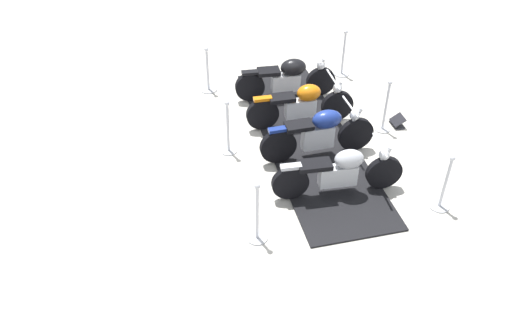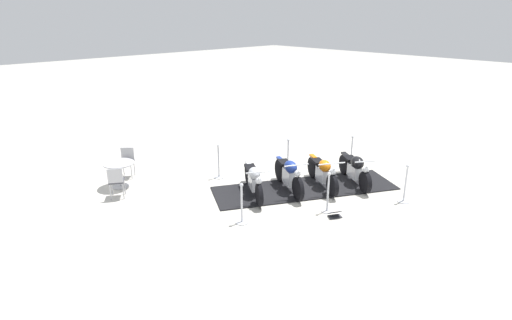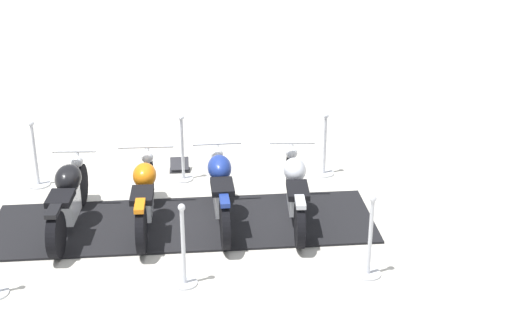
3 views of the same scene
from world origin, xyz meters
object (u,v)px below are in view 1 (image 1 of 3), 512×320
Objects in this scene: motorcycle_chrome at (341,171)px; stanchion_left_rear at (208,78)px; motorcycle_black at (288,77)px; stanchion_left_mid at (228,135)px; info_placard at (397,123)px; motorcycle_copper at (303,104)px; stanchion_right_mid at (385,113)px; stanchion_right_rear at (343,61)px; motorcycle_navy at (320,132)px; stanchion_right_front at (443,191)px; stanchion_left_front at (257,221)px.

stanchion_left_rear is at bearing 115.99° from motorcycle_chrome.
stanchion_left_mid is at bearing -130.90° from motorcycle_black.
motorcycle_black is 2.40m from info_placard.
info_placard is (1.27, 1.40, -0.43)m from motorcycle_copper.
motorcycle_black reaches higher than info_placard.
motorcycle_copper is 1.58m from stanchion_right_mid.
motorcycle_black is at bearing 106.62° from stanchion_left_mid.
motorcycle_navy is at bearing -56.36° from stanchion_right_rear.
stanchion_left_mid reaches higher than motorcycle_navy.
motorcycle_navy is 1.59m from stanchion_right_mid.
stanchion_left_mid is (-1.45, -2.69, -0.01)m from stanchion_right_mid.
info_placard is at bearing 143.45° from stanchion_right_front.
motorcycle_copper is 2.30m from stanchion_right_rear.
stanchion_left_rear is at bearing 160.13° from motorcycle_black.
stanchion_right_front is at bearing -8.31° from info_placard.
stanchion_left_rear is (-2.28, -0.55, -0.20)m from motorcycle_copper.
motorcycle_chrome is at bearing -88.50° from motorcycle_copper.
stanchion_right_mid is at bearing 50.22° from motorcycle_chrome.
motorcycle_chrome is 4.15m from stanchion_left_rear.
stanchion_left_rear reaches higher than motorcycle_navy.
stanchion_right_mid is 2.83× the size of info_placard.
stanchion_right_rear is at bearing 151.76° from stanchion_right_front.
stanchion_right_rear reaches higher than info_placard.
stanchion_right_mid reaches higher than motorcycle_copper.
motorcycle_copper is 1.94m from info_placard.
stanchion_right_rear is at bearing 61.76° from stanchion_left_rear.
stanchion_right_mid reaches higher than motorcycle_black.
stanchion_left_front reaches higher than info_placard.
stanchion_right_rear is at bearing 151.76° from stanchion_right_mid.
stanchion_left_rear is at bearing 151.76° from stanchion_left_front.
info_placard is (-0.44, 4.09, -0.29)m from stanchion_left_front.
motorcycle_navy is at bearing -167.75° from stanchion_right_front.
stanchion_right_mid is (-2.00, 1.07, 0.05)m from stanchion_right_front.
stanchion_left_front is (0.55, -3.77, -0.02)m from stanchion_right_mid.
stanchion_right_rear is 1.06× the size of stanchion_left_rear.
stanchion_right_mid is 3.81m from stanchion_left_front.
stanchion_left_front is (1.71, -2.70, -0.14)m from motorcycle_copper.
stanchion_left_front is (2.63, -3.20, -0.14)m from motorcycle_black.
stanchion_right_front is at bearing -21.30° from motorcycle_chrome.
info_placard is (0.35, 1.89, -0.47)m from motorcycle_navy.
stanchion_left_rear is (-3.44, -1.62, -0.08)m from stanchion_right_mid.
stanchion_left_front is 2.27m from stanchion_left_mid.
stanchion_right_mid is 1.00× the size of stanchion_left_front.
motorcycle_copper is 1.83× the size of stanchion_right_front.
motorcycle_copper is at bearing 88.82° from motorcycle_navy.
motorcycle_chrome is 2.17m from stanchion_right_mid.
stanchion_right_rear is 3.81m from stanchion_left_mid.
motorcycle_navy is 1.98m from info_placard.
stanchion_left_mid is at bearing -154.78° from stanchion_right_front.
stanchion_left_mid is 2.82× the size of info_placard.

